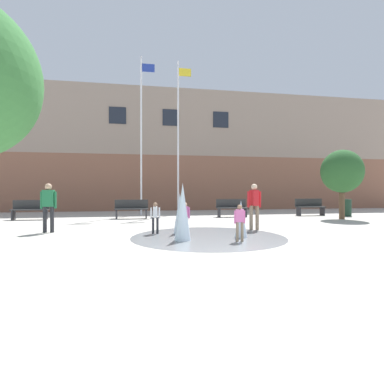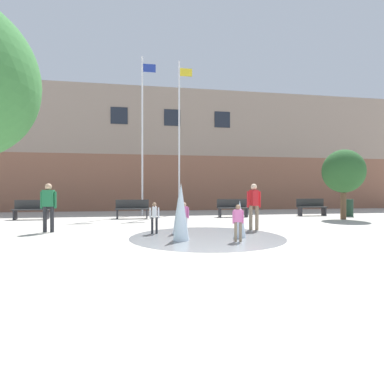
{
  "view_description": "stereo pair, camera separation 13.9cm",
  "coord_description": "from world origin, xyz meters",
  "px_view_note": "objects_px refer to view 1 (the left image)",
  "views": [
    {
      "loc": [
        -2.08,
        -5.18,
        1.37
      ],
      "look_at": [
        -0.03,
        6.5,
        1.3
      ],
      "focal_mm": 28.0,
      "sensor_mm": 36.0,
      "label": 1
    },
    {
      "loc": [
        -1.94,
        -5.21,
        1.37
      ],
      "look_at": [
        -0.03,
        6.5,
        1.3
      ],
      "focal_mm": 28.0,
      "sensor_mm": 36.0,
      "label": 2
    }
  ],
  "objects_px": {
    "park_bench_under_right_flagpole": "(232,208)",
    "park_bench_far_right": "(310,207)",
    "park_bench_center": "(131,209)",
    "child_running": "(185,215)",
    "child_in_fountain": "(155,215)",
    "trash_can": "(346,208)",
    "flagpole_right": "(179,133)",
    "street_tree_near_building": "(342,172)",
    "adult_watching": "(254,203)",
    "child_with_pink_shirt": "(240,220)",
    "adult_in_red": "(48,204)",
    "park_bench_far_left": "(30,209)",
    "flagpole_left": "(142,131)"
  },
  "relations": [
    {
      "from": "adult_in_red",
      "to": "trash_can",
      "type": "relative_size",
      "value": 1.77
    },
    {
      "from": "child_running",
      "to": "street_tree_near_building",
      "type": "xyz_separation_m",
      "value": [
        8.07,
        3.48,
        1.68
      ]
    },
    {
      "from": "park_bench_far_right",
      "to": "adult_watching",
      "type": "xyz_separation_m",
      "value": [
        -5.24,
        -5.14,
        0.45
      ]
    },
    {
      "from": "adult_in_red",
      "to": "adult_watching",
      "type": "relative_size",
      "value": 1.0
    },
    {
      "from": "child_running",
      "to": "adult_watching",
      "type": "xyz_separation_m",
      "value": [
        2.48,
        0.48,
        0.35
      ]
    },
    {
      "from": "adult_watching",
      "to": "trash_can",
      "type": "relative_size",
      "value": 1.77
    },
    {
      "from": "adult_watching",
      "to": "park_bench_far_left",
      "type": "bearing_deg",
      "value": -125.21
    },
    {
      "from": "park_bench_far_right",
      "to": "child_in_fountain",
      "type": "relative_size",
      "value": 1.62
    },
    {
      "from": "park_bench_under_right_flagpole",
      "to": "adult_watching",
      "type": "bearing_deg",
      "value": -98.92
    },
    {
      "from": "child_with_pink_shirt",
      "to": "child_in_fountain",
      "type": "relative_size",
      "value": 1.0
    },
    {
      "from": "flagpole_right",
      "to": "street_tree_near_building",
      "type": "xyz_separation_m",
      "value": [
        7.28,
        -4.24,
        -2.38
      ]
    },
    {
      "from": "park_bench_far_right",
      "to": "flagpole_right",
      "type": "bearing_deg",
      "value": 163.18
    },
    {
      "from": "park_bench_far_left",
      "to": "park_bench_far_right",
      "type": "relative_size",
      "value": 1.0
    },
    {
      "from": "adult_in_red",
      "to": "child_in_fountain",
      "type": "bearing_deg",
      "value": 167.63
    },
    {
      "from": "park_bench_center",
      "to": "street_tree_near_building",
      "type": "bearing_deg",
      "value": -11.48
    },
    {
      "from": "park_bench_far_left",
      "to": "flagpole_right",
      "type": "xyz_separation_m",
      "value": [
        7.22,
        1.99,
        4.16
      ]
    },
    {
      "from": "street_tree_near_building",
      "to": "park_bench_far_left",
      "type": "bearing_deg",
      "value": 171.18
    },
    {
      "from": "trash_can",
      "to": "park_bench_far_right",
      "type": "bearing_deg",
      "value": 155.72
    },
    {
      "from": "child_running",
      "to": "flagpole_left",
      "type": "bearing_deg",
      "value": 58.04
    },
    {
      "from": "park_bench_far_right",
      "to": "street_tree_near_building",
      "type": "distance_m",
      "value": 2.81
    },
    {
      "from": "park_bench_far_left",
      "to": "street_tree_near_building",
      "type": "relative_size",
      "value": 0.49
    },
    {
      "from": "park_bench_center",
      "to": "child_running",
      "type": "height_order",
      "value": "child_running"
    },
    {
      "from": "park_bench_center",
      "to": "child_running",
      "type": "distance_m",
      "value": 5.77
    },
    {
      "from": "park_bench_far_left",
      "to": "child_with_pink_shirt",
      "type": "height_order",
      "value": "child_with_pink_shirt"
    },
    {
      "from": "child_with_pink_shirt",
      "to": "park_bench_far_left",
      "type": "bearing_deg",
      "value": 149.49
    },
    {
      "from": "park_bench_far_left",
      "to": "child_with_pink_shirt",
      "type": "distance_m",
      "value": 10.64
    },
    {
      "from": "park_bench_far_right",
      "to": "park_bench_center",
      "type": "bearing_deg",
      "value": -179.16
    },
    {
      "from": "child_in_fountain",
      "to": "trash_can",
      "type": "height_order",
      "value": "child_in_fountain"
    },
    {
      "from": "flagpole_left",
      "to": "child_with_pink_shirt",
      "type": "bearing_deg",
      "value": -75.0
    },
    {
      "from": "child_in_fountain",
      "to": "flagpole_left",
      "type": "bearing_deg",
      "value": 8.69
    },
    {
      "from": "park_bench_under_right_flagpole",
      "to": "adult_watching",
      "type": "height_order",
      "value": "adult_watching"
    },
    {
      "from": "trash_can",
      "to": "street_tree_near_building",
      "type": "height_order",
      "value": "street_tree_near_building"
    },
    {
      "from": "park_bench_under_right_flagpole",
      "to": "child_with_pink_shirt",
      "type": "height_order",
      "value": "child_with_pink_shirt"
    },
    {
      "from": "child_with_pink_shirt",
      "to": "trash_can",
      "type": "xyz_separation_m",
      "value": [
        8.12,
        6.55,
        -0.13
      ]
    },
    {
      "from": "child_with_pink_shirt",
      "to": "park_bench_under_right_flagpole",
      "type": "bearing_deg",
      "value": 87.55
    },
    {
      "from": "child_in_fountain",
      "to": "trash_can",
      "type": "xyz_separation_m",
      "value": [
        10.27,
        4.75,
        -0.13
      ]
    },
    {
      "from": "street_tree_near_building",
      "to": "park_bench_far_right",
      "type": "bearing_deg",
      "value": 99.23
    },
    {
      "from": "park_bench_under_right_flagpole",
      "to": "park_bench_far_right",
      "type": "xyz_separation_m",
      "value": [
        4.45,
        0.11,
        0.0
      ]
    },
    {
      "from": "park_bench_far_left",
      "to": "child_with_pink_shirt",
      "type": "relative_size",
      "value": 1.62
    },
    {
      "from": "flagpole_right",
      "to": "street_tree_near_building",
      "type": "height_order",
      "value": "flagpole_right"
    },
    {
      "from": "park_bench_far_right",
      "to": "flagpole_left",
      "type": "bearing_deg",
      "value": 166.91
    },
    {
      "from": "park_bench_center",
      "to": "park_bench_far_right",
      "type": "distance_m",
      "value": 9.52
    },
    {
      "from": "park_bench_far_right",
      "to": "child_in_fountain",
      "type": "height_order",
      "value": "child_in_fountain"
    },
    {
      "from": "park_bench_under_right_flagpole",
      "to": "flagpole_right",
      "type": "height_order",
      "value": "flagpole_right"
    },
    {
      "from": "adult_watching",
      "to": "child_in_fountain",
      "type": "xyz_separation_m",
      "value": [
        -3.41,
        -0.34,
        -0.35
      ]
    },
    {
      "from": "park_bench_center",
      "to": "child_running",
      "type": "xyz_separation_m",
      "value": [
        1.8,
        -5.48,
        0.1
      ]
    },
    {
      "from": "flagpole_right",
      "to": "adult_watching",
      "type": "bearing_deg",
      "value": -76.85
    },
    {
      "from": "child_running",
      "to": "trash_can",
      "type": "distance_m",
      "value": 10.55
    },
    {
      "from": "park_bench_center",
      "to": "park_bench_far_right",
      "type": "xyz_separation_m",
      "value": [
        9.52,
        0.14,
        0.0
      ]
    },
    {
      "from": "adult_in_red",
      "to": "child_in_fountain",
      "type": "height_order",
      "value": "adult_in_red"
    }
  ]
}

